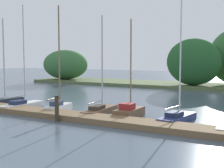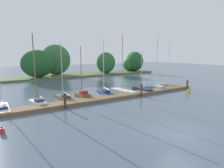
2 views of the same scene
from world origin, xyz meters
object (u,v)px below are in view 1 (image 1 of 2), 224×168
mooring_piling_1 (57,109)px  sailboat_2 (59,105)px  sailboat_5 (178,116)px  sailboat_4 (130,111)px  sailboat_1 (23,104)px  sailboat_0 (4,100)px  sailboat_3 (101,109)px

mooring_piling_1 → sailboat_2: bearing=127.4°
sailboat_5 → mooring_piling_1: 7.31m
sailboat_4 → mooring_piling_1: (-3.24, -3.37, 0.38)m
mooring_piling_1 → sailboat_1: bearing=155.3°
sailboat_1 → sailboat_4: 8.62m
sailboat_4 → sailboat_0: bearing=91.2°
sailboat_1 → sailboat_4: (8.57, 0.91, 0.08)m
sailboat_4 → mooring_piling_1: size_ratio=4.02×
sailboat_2 → sailboat_5: sailboat_2 is taller
sailboat_4 → mooring_piling_1: sailboat_4 is taller
sailboat_0 → sailboat_2: sailboat_2 is taller
sailboat_1 → sailboat_2: (3.21, 0.32, 0.14)m
sailboat_1 → sailboat_4: size_ratio=1.24×
sailboat_1 → sailboat_2: 3.23m
sailboat_3 → sailboat_4: size_ratio=1.07×
sailboat_0 → sailboat_5: size_ratio=0.94×
sailboat_4 → sailboat_5: size_ratio=0.85×
sailboat_2 → sailboat_5: bearing=-99.3°
sailboat_4 → sailboat_5: (3.19, 0.08, -0.04)m
sailboat_3 → sailboat_5: (5.48, -0.08, 0.02)m
sailboat_3 → sailboat_4: bearing=-99.3°
sailboat_2 → sailboat_3: 3.16m
sailboat_1 → sailboat_3: (6.28, 1.08, 0.02)m
sailboat_1 → mooring_piling_1: (5.33, -2.46, 0.46)m
sailboat_2 → sailboat_3: (3.07, 0.76, -0.12)m
sailboat_1 → sailboat_5: 11.80m
sailboat_3 → mooring_piling_1: size_ratio=4.29×
sailboat_5 → sailboat_4: bearing=98.3°
sailboat_0 → sailboat_3: size_ratio=1.04×
sailboat_3 → sailboat_5: 5.48m
mooring_piling_1 → sailboat_4: bearing=46.1°
sailboat_0 → sailboat_5: sailboat_5 is taller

